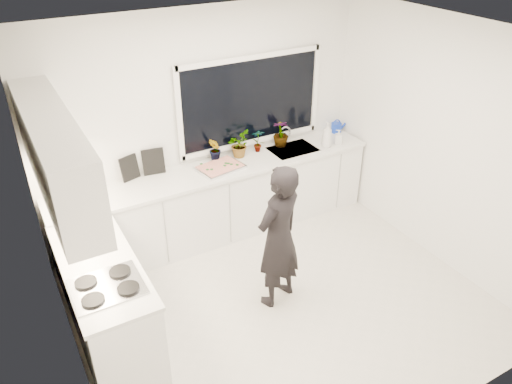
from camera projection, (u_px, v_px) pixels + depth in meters
floor at (281, 302)px, 5.23m from camera, size 4.00×3.50×0.02m
wall_back at (205, 125)px, 5.86m from camera, size 4.00×0.02×2.70m
wall_left at (55, 257)px, 3.69m from camera, size 0.02×3.50×2.70m
wall_right at (442, 144)px, 5.39m from camera, size 0.02×3.50×2.70m
ceiling at (290, 38)px, 3.85m from camera, size 4.00×3.50×0.02m
window at (251, 101)px, 5.99m from camera, size 1.80×0.02×1.00m
base_cabinets_back at (219, 203)px, 6.09m from camera, size 3.92×0.58×0.88m
base_cabinets_left at (107, 305)px, 4.56m from camera, size 0.58×1.60×0.88m
countertop_back at (218, 170)px, 5.85m from camera, size 3.94×0.62×0.04m
countertop_left at (99, 265)px, 4.32m from camera, size 0.62×1.60×0.04m
upper_cabinets at (55, 154)px, 4.06m from camera, size 0.34×2.10×0.70m
sink at (293, 153)px, 6.32m from camera, size 0.58×0.42×0.14m
faucet at (285, 135)px, 6.39m from camera, size 0.03×0.03×0.22m
stovetop at (107, 286)px, 4.03m from camera, size 0.56×0.48×0.03m
person at (279, 237)px, 4.89m from camera, size 0.66×0.54×1.56m
pizza_tray at (220, 168)px, 5.82m from camera, size 0.58×0.47×0.03m
pizza at (220, 166)px, 5.82m from camera, size 0.52×0.42×0.01m
watering_can at (336, 128)px, 6.72m from camera, size 0.15×0.15×0.13m
paper_towel_roll at (62, 191)px, 5.13m from camera, size 0.12×0.12×0.26m
knife_block at (60, 191)px, 5.16m from camera, size 0.14×0.11×0.22m
utensil_crock at (70, 234)px, 4.55m from camera, size 0.17×0.17×0.16m
picture_frame_large at (130, 168)px, 5.55m from camera, size 0.22×0.09×0.28m
picture_frame_small at (153, 162)px, 5.66m from camera, size 0.25×0.06×0.30m
herb_plants at (249, 142)px, 6.10m from camera, size 1.12×0.37×0.34m
soap_bottles at (330, 135)px, 6.30m from camera, size 0.32×0.15×0.32m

